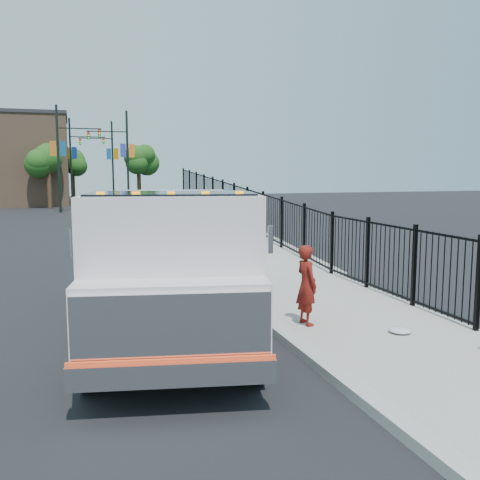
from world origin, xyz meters
name	(u,v)px	position (x,y,z in m)	size (l,w,h in m)	color
ground	(265,324)	(0.00, 0.00, 0.00)	(120.00, 120.00, 0.00)	black
sidewalk	(402,342)	(1.93, -2.00, 0.06)	(3.55, 12.00, 0.12)	#9E998E
curb	(305,351)	(0.00, -2.00, 0.08)	(0.30, 12.00, 0.16)	#ADAAA3
ramp	(196,234)	(2.12, 16.00, 0.00)	(3.95, 24.00, 1.70)	#9E998E
iron_fence	(247,223)	(3.55, 12.00, 0.90)	(0.10, 28.00, 1.80)	black
truck	(174,250)	(-1.84, 0.24, 1.61)	(4.17, 8.69, 2.86)	black
worker	(307,285)	(0.63, -0.63, 0.92)	(0.58, 0.38, 1.59)	maroon
debris	(400,330)	(2.08, -1.70, 0.17)	(0.43, 0.43, 0.11)	silver
light_pole_0	(63,154)	(-4.30, 32.49, 4.36)	(3.77, 0.22, 8.00)	black
light_pole_1	(124,156)	(0.44, 35.11, 4.36)	(3.78, 0.22, 8.00)	black
light_pole_2	(74,158)	(-3.43, 42.78, 4.36)	(3.77, 0.22, 8.00)	black
light_pole_3	(109,158)	(-0.06, 44.83, 4.36)	(3.78, 0.22, 8.00)	black
tree_0	(48,161)	(-5.52, 37.45, 3.94)	(2.53, 2.53, 5.26)	#382314
tree_1	(139,162)	(1.99, 38.12, 3.89)	(2.06, 2.06, 5.03)	#382314
tree_2	(73,163)	(-3.57, 49.11, 3.94)	(2.58, 2.58, 5.29)	#382314
building	(11,161)	(-9.00, 44.00, 4.00)	(10.00, 10.00, 8.00)	#8C664C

